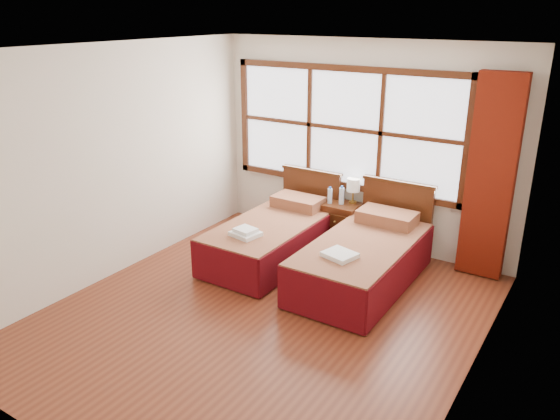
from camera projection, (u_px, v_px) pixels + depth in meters
The scene contains 15 objects.
floor at pixel (264, 315), 5.53m from camera, with size 4.50×4.50×0.00m, color brown.
ceiling at pixel (260, 49), 4.63m from camera, with size 4.50×4.50×0.00m, color white.
wall_back at pixel (363, 146), 6.86m from camera, with size 4.00×4.00×0.00m, color silver.
wall_left at pixel (115, 163), 6.09m from camera, with size 4.50×4.50×0.00m, color silver.
wall_right at pixel (483, 239), 4.07m from camera, with size 4.50×4.50×0.00m, color silver.
window at pixel (344, 128), 6.89m from camera, with size 3.16×0.06×1.56m.
curtain at pixel (491, 178), 5.99m from camera, with size 0.50×0.16×2.30m, color maroon.
bed_left at pixel (273, 237), 6.72m from camera, with size 0.95×1.97×0.92m.
bed_right at pixel (364, 259), 6.10m from camera, with size 0.99×2.01×0.96m.
nightstand at pixel (342, 225), 7.07m from camera, with size 0.43×0.42×0.57m.
towels_left at pixel (246, 233), 6.20m from camera, with size 0.35×0.31×0.09m.
towels_right at pixel (340, 255), 5.62m from camera, with size 0.37×0.34×0.05m.
lamp at pixel (353, 186), 6.95m from camera, with size 0.17×0.17×0.33m.
bottle_near at pixel (330, 196), 6.98m from camera, with size 0.06×0.06×0.22m.
bottle_far at pixel (342, 196), 6.94m from camera, with size 0.07×0.07×0.25m.
Camera 1 is at (2.74, -3.97, 2.92)m, focal length 35.00 mm.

